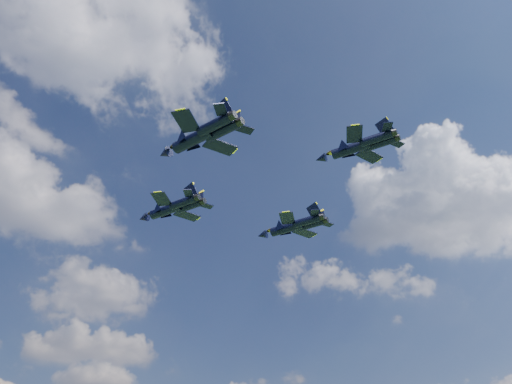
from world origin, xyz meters
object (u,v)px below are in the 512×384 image
object	(u,v)px
jet_lead	(164,211)
jet_right	(285,228)
jet_left	(191,140)
jet_slot	(348,149)

from	to	relation	value
jet_lead	jet_right	world-z (taller)	jet_lead
jet_left	jet_right	bearing A→B (deg)	7.25
jet_lead	jet_left	size ratio (longest dim) A/B	0.94
jet_left	jet_right	world-z (taller)	jet_left
jet_lead	jet_slot	world-z (taller)	jet_lead
jet_right	jet_slot	world-z (taller)	jet_right
jet_left	jet_right	xyz separation A→B (m)	(27.99, 18.85, -0.59)
jet_lead	jet_left	xyz separation A→B (m)	(-3.25, -23.97, -0.01)
jet_lead	jet_slot	xyz separation A→B (m)	(20.58, -33.68, -0.34)
jet_lead	jet_left	world-z (taller)	jet_left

